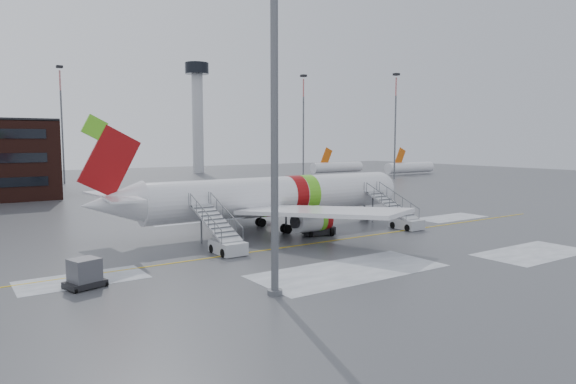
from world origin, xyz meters
TOP-DOWN VIEW (x-y plane):
  - ground at (0.00, 0.00)m, footprint 260.00×260.00m
  - airliner at (-2.07, 6.87)m, footprint 35.03×32.97m
  - airstair_fwd at (9.97, 0.33)m, footprint 2.05×7.70m
  - airstair_aft at (-10.54, 0.33)m, footprint 2.05×7.70m
  - pushback_tug at (0.27, 2.03)m, footprint 3.32×2.89m
  - uld_container at (-22.25, -3.95)m, footprint 2.59×2.17m
  - light_mast_near at (-13.31, -11.72)m, footprint 1.20×1.20m
  - control_tower at (30.00, 95.00)m, footprint 6.40×6.40m
  - light_mast_far_ne at (42.00, 62.00)m, footprint 1.20×1.20m
  - light_mast_far_n at (-8.00, 78.00)m, footprint 1.20×1.20m
  - light_mast_far_e at (58.00, 48.00)m, footprint 1.20×1.20m
  - distant_aircraft at (62.50, 64.00)m, footprint 35.00×18.00m

SIDE VIEW (x-z plane):
  - ground at x=0.00m, z-range 0.00..0.00m
  - distant_aircraft at x=62.50m, z-range -4.00..4.00m
  - pushback_tug at x=0.27m, z-range -0.10..1.60m
  - uld_container at x=-22.25m, z-range -0.06..1.76m
  - airstair_fwd at x=9.97m, z-range -0.68..2.81m
  - airstair_aft at x=-10.54m, z-range -0.68..2.81m
  - airliner at x=-2.07m, z-range -2.17..9.01m
  - light_mast_far_ne at x=42.00m, z-range 1.71..25.96m
  - light_mast_far_n at x=-8.00m, z-range 1.71..25.96m
  - light_mast_far_e at x=58.00m, z-range 1.71..25.96m
  - light_mast_near at x=-13.31m, z-range 0.38..29.08m
  - control_tower at x=30.00m, z-range 3.75..33.75m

